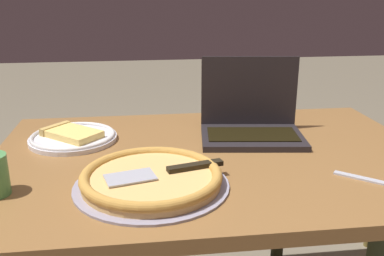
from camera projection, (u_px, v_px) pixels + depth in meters
dining_table at (213, 176)px, 1.24m from camera, size 1.25×0.84×0.70m
laptop at (251, 120)px, 1.36m from camera, size 0.34×0.26×0.24m
pizza_plate at (73, 136)px, 1.33m from camera, size 0.27×0.27×0.04m
pizza_tray at (152, 178)px, 1.02m from camera, size 0.37×0.37×0.04m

